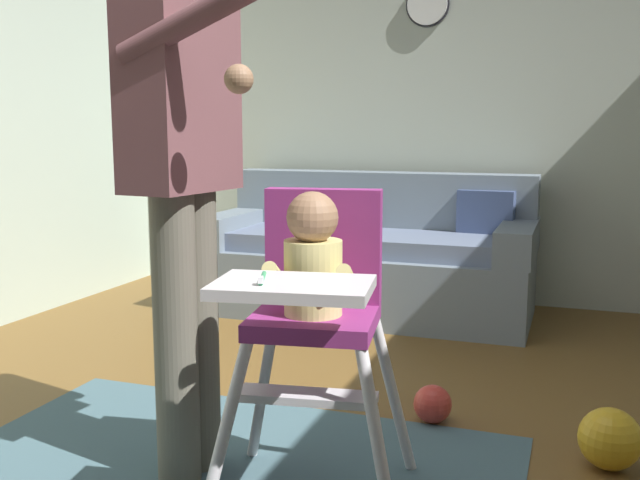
{
  "coord_description": "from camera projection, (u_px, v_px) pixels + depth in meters",
  "views": [
    {
      "loc": [
        0.95,
        -2.08,
        1.14
      ],
      "look_at": [
        0.21,
        -0.01,
        0.8
      ],
      "focal_mm": 40.65,
      "sensor_mm": 36.0,
      "label": 1
    }
  ],
  "objects": [
    {
      "name": "wall_far",
      "position": [
        431.0,
        109.0,
        4.79
      ],
      "size": [
        5.17,
        0.06,
        2.53
      ],
      "primitive_type": "cube",
      "color": "#B7C0B1",
      "rests_on": "ground"
    },
    {
      "name": "couch",
      "position": [
        371.0,
        259.0,
        4.53
      ],
      "size": [
        2.0,
        0.86,
        0.86
      ],
      "rotation": [
        0.0,
        0.0,
        -1.57
      ],
      "color": "slate",
      "rests_on": "ground"
    },
    {
      "name": "high_chair",
      "position": [
        315.0,
        288.0,
        2.13
      ],
      "size": [
        0.69,
        0.79,
        0.97
      ],
      "rotation": [
        0.0,
        0.0,
        -1.41
      ],
      "color": "white",
      "rests_on": "ground"
    },
    {
      "name": "adult_standing",
      "position": [
        184.0,
        174.0,
        2.28
      ],
      "size": [
        0.51,
        0.53,
        1.76
      ],
      "rotation": [
        0.0,
        0.0,
        -0.1
      ],
      "color": "#646051",
      "rests_on": "ground"
    },
    {
      "name": "toy_ball",
      "position": [
        610.0,
        439.0,
        2.44
      ],
      "size": [
        0.21,
        0.21,
        0.21
      ],
      "primitive_type": "sphere",
      "color": "gold",
      "rests_on": "ground"
    },
    {
      "name": "toy_ball_second",
      "position": [
        433.0,
        404.0,
        2.83
      ],
      "size": [
        0.15,
        0.15,
        0.15
      ],
      "primitive_type": "sphere",
      "color": "#D13D33",
      "rests_on": "ground"
    },
    {
      "name": "wall_clock",
      "position": [
        428.0,
        5.0,
        4.65
      ],
      "size": [
        0.28,
        0.04,
        0.28
      ],
      "color": "white"
    }
  ]
}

